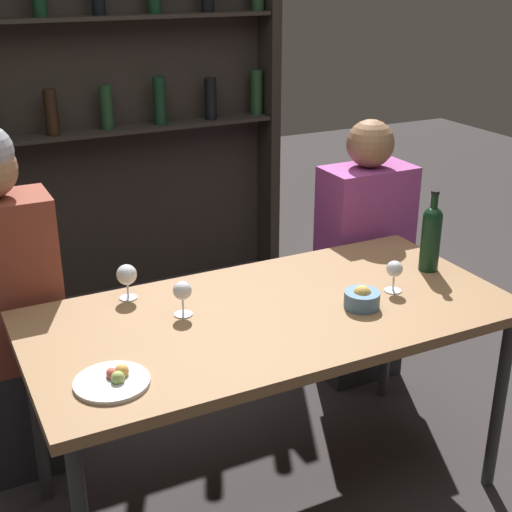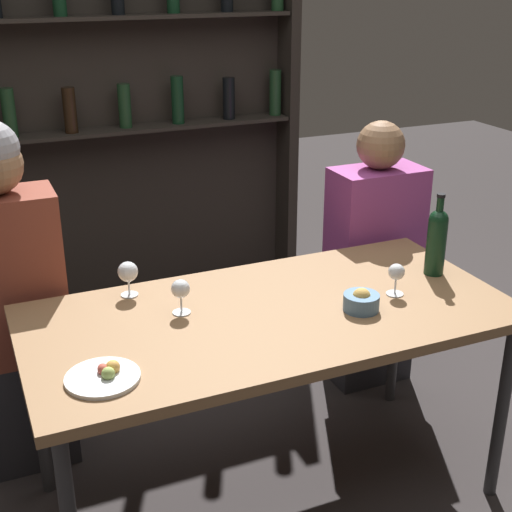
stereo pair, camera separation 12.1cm
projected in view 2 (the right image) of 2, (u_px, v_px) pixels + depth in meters
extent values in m
plane|color=#332D2D|center=(269.00, 490.00, 2.59)|extent=(10.00, 10.00, 0.00)
cube|color=olive|center=(270.00, 316.00, 2.32)|extent=(1.58, 0.77, 0.04)
cylinder|color=#2D2D30|center=(502.00, 411.00, 2.45)|extent=(0.04, 0.04, 0.69)
cylinder|color=#2D2D30|center=(38.00, 409.00, 2.47)|extent=(0.04, 0.04, 0.69)
cylinder|color=#2D2D30|center=(395.00, 329.00, 3.00)|extent=(0.04, 0.04, 0.69)
cube|color=#28231E|center=(120.00, 94.00, 3.84)|extent=(1.92, 0.02, 2.25)
cube|color=#28231E|center=(288.00, 85.00, 4.10)|extent=(0.06, 0.18, 2.25)
cube|color=#28231E|center=(126.00, 129.00, 3.81)|extent=(1.84, 0.18, 0.02)
cylinder|color=#19381E|center=(9.00, 113.00, 3.55)|extent=(0.07, 0.07, 0.24)
cylinder|color=black|center=(70.00, 110.00, 3.65)|extent=(0.07, 0.07, 0.23)
cylinder|color=#19381E|center=(124.00, 106.00, 3.77)|extent=(0.07, 0.07, 0.23)
cylinder|color=black|center=(178.00, 100.00, 3.86)|extent=(0.07, 0.07, 0.26)
cylinder|color=black|center=(229.00, 98.00, 3.98)|extent=(0.07, 0.07, 0.23)
cylinder|color=#19381E|center=(275.00, 93.00, 4.08)|extent=(0.07, 0.07, 0.26)
cube|color=#28231E|center=(119.00, 17.00, 3.59)|extent=(1.84, 0.18, 0.02)
cylinder|color=black|center=(436.00, 247.00, 2.55)|extent=(0.07, 0.07, 0.21)
sphere|color=black|center=(439.00, 220.00, 2.52)|extent=(0.07, 0.07, 0.07)
cylinder|color=black|center=(440.00, 209.00, 2.50)|extent=(0.03, 0.03, 0.08)
cylinder|color=black|center=(441.00, 195.00, 2.48)|extent=(0.03, 0.03, 0.01)
cylinder|color=silver|center=(395.00, 294.00, 2.43)|extent=(0.06, 0.06, 0.00)
cylinder|color=silver|center=(395.00, 285.00, 2.42)|extent=(0.01, 0.01, 0.06)
sphere|color=silver|center=(396.00, 272.00, 2.40)|extent=(0.06, 0.06, 0.06)
cylinder|color=silver|center=(182.00, 312.00, 2.30)|extent=(0.06, 0.06, 0.00)
cylinder|color=silver|center=(181.00, 303.00, 2.29)|extent=(0.01, 0.01, 0.07)
sphere|color=silver|center=(181.00, 289.00, 2.27)|extent=(0.06, 0.06, 0.06)
cylinder|color=silver|center=(130.00, 295.00, 2.42)|extent=(0.06, 0.06, 0.00)
cylinder|color=silver|center=(129.00, 285.00, 2.41)|extent=(0.01, 0.01, 0.06)
sphere|color=silver|center=(128.00, 272.00, 2.39)|extent=(0.07, 0.07, 0.07)
cylinder|color=silver|center=(103.00, 378.00, 1.93)|extent=(0.21, 0.21, 0.01)
sphere|color=#B74C3D|center=(103.00, 369.00, 1.95)|extent=(0.03, 0.03, 0.03)
sphere|color=gold|center=(113.00, 367.00, 1.95)|extent=(0.04, 0.04, 0.04)
sphere|color=#99B256|center=(108.00, 374.00, 1.92)|extent=(0.04, 0.04, 0.04)
sphere|color=#B74C3D|center=(103.00, 370.00, 1.94)|extent=(0.03, 0.03, 0.03)
cylinder|color=#4C7299|center=(361.00, 302.00, 2.31)|extent=(0.12, 0.12, 0.06)
sphere|color=gold|center=(362.00, 297.00, 2.30)|extent=(0.06, 0.06, 0.06)
cube|color=#26262B|center=(28.00, 407.00, 2.68)|extent=(0.33, 0.22, 0.45)
cube|color=brown|center=(9.00, 279.00, 2.48)|extent=(0.36, 0.22, 0.61)
cube|color=#26262B|center=(368.00, 332.00, 3.23)|extent=(0.35, 0.22, 0.45)
cube|color=#9E3F8C|center=(375.00, 230.00, 3.04)|extent=(0.38, 0.22, 0.54)
sphere|color=#8C6647|center=(381.00, 145.00, 2.90)|extent=(0.20, 0.20, 0.20)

